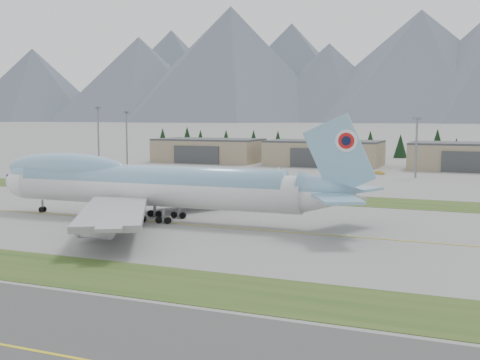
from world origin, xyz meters
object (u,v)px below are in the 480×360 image
at_px(hangar_left, 209,150).
at_px(hangar_center, 324,153).
at_px(service_vehicle_a, 279,171).
at_px(hangar_right, 473,156).
at_px(boeing_747_freighter, 150,185).
at_px(service_vehicle_b, 380,174).

bearing_deg(hangar_left, hangar_center, 0.00).
distance_m(hangar_left, service_vehicle_a, 56.09).
bearing_deg(hangar_right, boeing_747_freighter, -111.52).
height_order(boeing_747_freighter, hangar_center, boeing_747_freighter).
xyz_separation_m(hangar_left, hangar_right, (115.00, 0.00, 0.00)).
relative_size(hangar_center, hangar_right, 1.00).
distance_m(hangar_center, service_vehicle_b, 43.15).
xyz_separation_m(boeing_747_freighter, hangar_left, (-56.76, 147.69, -1.76)).
bearing_deg(hangar_center, service_vehicle_a, -106.42).
xyz_separation_m(service_vehicle_a, service_vehicle_b, (38.50, 0.89, 0.00)).
bearing_deg(hangar_left, hangar_right, 0.00).
xyz_separation_m(boeing_747_freighter, hangar_center, (-1.76, 147.69, -1.76)).
bearing_deg(service_vehicle_a, boeing_747_freighter, -94.60).
distance_m(boeing_747_freighter, hangar_center, 147.71).
relative_size(boeing_747_freighter, service_vehicle_b, 20.88).
relative_size(hangar_right, service_vehicle_a, 12.09).
relative_size(hangar_left, hangar_right, 1.00).
height_order(hangar_left, service_vehicle_b, hangar_left).
height_order(hangar_center, hangar_right, same).
bearing_deg(hangar_center, hangar_left, 180.00).
xyz_separation_m(hangar_right, service_vehicle_b, (-31.05, -31.55, -5.39)).
height_order(hangar_right, service_vehicle_a, hangar_right).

